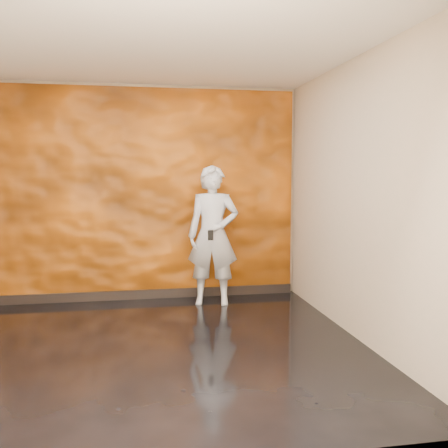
% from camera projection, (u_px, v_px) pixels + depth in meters
% --- Properties ---
extents(room, '(4.02, 4.02, 2.81)m').
position_uv_depth(room, '(154.00, 201.00, 4.60)').
color(room, black).
rests_on(room, ground).
extents(feature_wall, '(3.90, 0.06, 2.75)m').
position_uv_depth(feature_wall, '(148.00, 195.00, 6.53)').
color(feature_wall, orange).
rests_on(feature_wall, ground).
extents(baseboard, '(3.90, 0.04, 0.12)m').
position_uv_depth(baseboard, '(149.00, 294.00, 6.62)').
color(baseboard, black).
rests_on(baseboard, ground).
extents(man, '(0.72, 0.55, 1.75)m').
position_uv_depth(man, '(213.00, 235.00, 6.29)').
color(man, '#AAAFBB').
rests_on(man, ground).
extents(phone, '(0.07, 0.02, 0.12)m').
position_uv_depth(phone, '(211.00, 235.00, 6.00)').
color(phone, black).
rests_on(phone, man).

